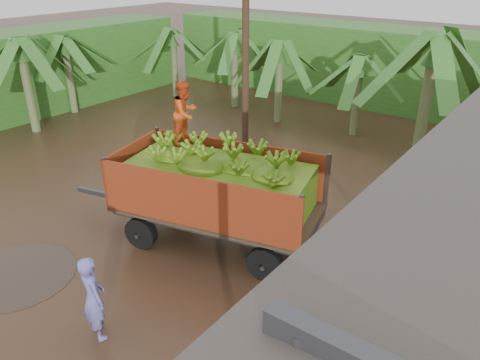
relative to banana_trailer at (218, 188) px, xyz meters
The scene contains 7 objects.
ground 2.24m from the banana_trailer, 90.50° to the right, with size 100.00×100.00×0.00m, color black.
hedge_north 14.47m from the banana_trailer, 98.00° to the left, with size 22.00×3.00×3.60m, color #2D661E.
hedge_west 14.21m from the banana_trailer, behind, with size 3.00×18.00×3.60m, color #2D661E.
banana_trailer is the anchor object (origin of this frame).
man_blue 4.02m from the banana_trailer, 86.28° to the right, with size 0.64×0.42×1.77m, color #696CBF.
utility_pole 6.12m from the banana_trailer, 119.35° to the left, with size 1.20×0.24×7.54m.
banana_plants 6.98m from the banana_trailer, 140.91° to the left, with size 24.74×21.33×4.48m.
Camera 1 is at (6.55, -6.16, 6.59)m, focal length 35.00 mm.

